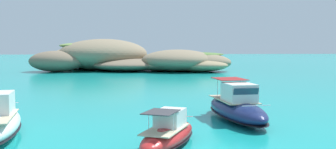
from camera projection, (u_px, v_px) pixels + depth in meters
islet_large at (98, 57)px, 81.15m from camera, size 31.45×30.20×6.44m
islet_small at (181, 62)px, 77.93m from camera, size 23.80×26.36×4.28m
motorboat_navy at (237, 108)px, 26.43m from camera, size 3.39×8.99×2.76m
motorboat_red at (168, 134)px, 19.76m from camera, size 4.31×6.44×1.96m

